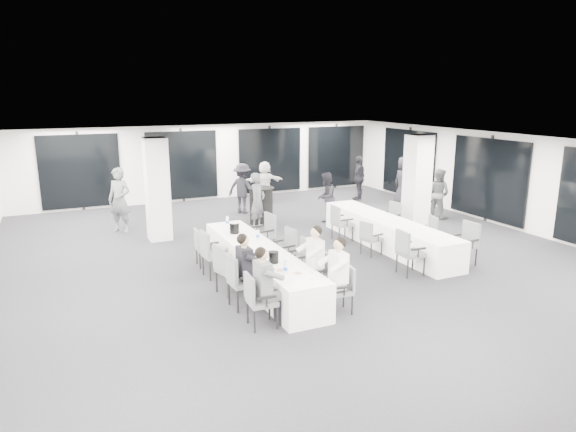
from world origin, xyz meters
name	(u,v)px	position (x,y,z in m)	size (l,w,h in m)	color
room	(313,192)	(0.89, 1.11, 1.39)	(14.04, 16.04, 2.84)	#222227
column_left	(157,189)	(-2.80, 3.20, 1.40)	(0.60, 0.60, 2.80)	silver
column_right	(417,184)	(4.20, 1.00, 1.40)	(0.60, 0.60, 2.80)	silver
banquet_table_main	(259,265)	(-1.50, -1.02, 0.38)	(0.90, 5.00, 0.75)	white
banquet_table_side	(387,233)	(2.49, -0.04, 0.38)	(0.90, 5.00, 0.75)	white
cocktail_table	(261,205)	(0.40, 3.65, 0.57)	(0.82, 0.82, 1.13)	black
chair_main_left_near	(257,297)	(-2.33, -3.05, 0.55)	(0.51, 0.57, 0.96)	#54575B
chair_main_left_second	(239,278)	(-2.34, -2.14, 0.59)	(0.55, 0.61, 1.04)	#54575B
chair_main_left_mid	(227,266)	(-2.33, -1.40, 0.59)	(0.63, 0.66, 1.03)	#54575B
chair_main_left_fourth	(211,251)	(-2.34, -0.31, 0.59)	(0.57, 0.62, 1.04)	#54575B
chair_main_left_far	(203,245)	(-2.32, 0.48, 0.51)	(0.47, 0.52, 0.89)	#54575B
chair_main_right_near	(343,286)	(-0.67, -3.11, 0.50)	(0.49, 0.53, 0.88)	#54575B
chair_main_right_second	(319,271)	(-0.67, -2.20, 0.51)	(0.48, 0.53, 0.89)	#54575B
chair_main_right_mid	(300,257)	(-0.67, -1.31, 0.53)	(0.48, 0.53, 0.93)	#54575B
chair_main_right_fourth	(286,247)	(-0.66, -0.55, 0.55)	(0.54, 0.59, 0.96)	#54575B
chair_main_right_far	(265,232)	(-0.66, 0.71, 0.59)	(0.58, 0.63, 1.03)	#54575B
chair_side_left_near	(408,250)	(1.65, -1.98, 0.58)	(0.54, 0.60, 1.02)	#54575B
chair_side_left_mid	(369,236)	(1.67, -0.44, 0.49)	(0.52, 0.54, 0.86)	#54575B
chair_side_left_far	(340,221)	(1.65, 1.00, 0.56)	(0.50, 0.56, 0.97)	#54575B
chair_side_right_near	(466,241)	(3.33, -1.99, 0.58)	(0.56, 0.61, 1.02)	#54575B
chair_side_right_mid	(428,231)	(3.32, -0.66, 0.50)	(0.51, 0.54, 0.87)	#54575B
chair_side_right_far	(391,216)	(3.32, 0.94, 0.53)	(0.53, 0.57, 0.93)	#54575B
seated_guest_a	(266,281)	(-2.16, -3.06, 0.81)	(0.50, 0.38, 1.44)	#53555A
seated_guest_b	(248,265)	(-2.16, -2.13, 0.81)	(0.50, 0.38, 1.44)	black
seated_guest_c	(335,271)	(-0.83, -3.10, 0.81)	(0.50, 0.38, 1.44)	silver
seated_guest_d	(312,257)	(-0.83, -2.19, 0.81)	(0.50, 0.38, 1.44)	silver
standing_guest_a	(258,197)	(0.10, 3.17, 0.95)	(0.69, 0.56, 1.89)	#53555A
standing_guest_b	(326,194)	(2.35, 3.07, 0.88)	(0.85, 0.52, 1.76)	black
standing_guest_c	(243,185)	(0.37, 5.24, 0.95)	(1.23, 0.62, 1.90)	black
standing_guest_d	(359,175)	(5.09, 5.48, 0.94)	(1.11, 0.62, 1.88)	black
standing_guest_e	(404,179)	(5.79, 3.67, 1.03)	(0.99, 0.60, 2.05)	black
standing_guest_f	(265,179)	(1.70, 6.55, 0.86)	(1.58, 0.61, 1.73)	silver
standing_guest_g	(119,196)	(-3.67, 4.45, 1.06)	(0.78, 0.63, 2.13)	#53555A
standing_guest_h	(438,190)	(5.88, 2.00, 0.91)	(0.87, 0.53, 1.81)	#53555A
ice_bucket_near	(274,257)	(-1.59, -2.03, 0.86)	(0.20, 0.20, 0.22)	black
ice_bucket_far	(234,228)	(-1.59, 0.33, 0.88)	(0.22, 0.22, 0.26)	black
water_bottle_a	(286,268)	(-1.63, -2.68, 0.87)	(0.07, 0.07, 0.24)	silver
water_bottle_b	(258,235)	(-1.29, -0.42, 0.86)	(0.07, 0.07, 0.22)	silver
water_bottle_c	(227,221)	(-1.53, 1.05, 0.87)	(0.08, 0.08, 0.24)	silver
plate_a	(281,270)	(-1.64, -2.48, 0.76)	(0.22, 0.22, 0.03)	white
plate_b	(298,273)	(-1.43, -2.79, 0.76)	(0.20, 0.20, 0.03)	white
plate_c	(269,251)	(-1.40, -1.35, 0.76)	(0.20, 0.20, 0.03)	white
wine_glass	(312,272)	(-1.35, -3.17, 0.89)	(0.07, 0.07, 0.19)	silver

